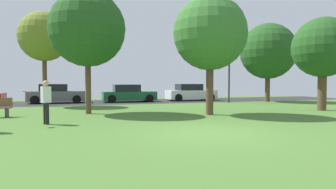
% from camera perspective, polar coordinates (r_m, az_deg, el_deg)
% --- Properties ---
extents(ground_plane, '(44.00, 44.00, 0.00)m').
position_cam_1_polar(ground_plane, '(9.21, 7.95, -7.61)').
color(ground_plane, '#47702D').
extents(road_strip, '(44.00, 6.40, 0.01)m').
position_cam_1_polar(road_strip, '(24.52, -8.85, -1.43)').
color(road_strip, '#28282B').
rests_on(road_strip, ground_plane).
extents(maple_tree_far, '(3.87, 3.87, 6.29)m').
position_cam_1_polar(maple_tree_far, '(15.53, -15.77, 12.46)').
color(maple_tree_far, brown).
rests_on(maple_tree_far, ground_plane).
extents(birch_tree_lone, '(3.44, 3.44, 5.36)m').
position_cam_1_polar(birch_tree_lone, '(18.87, 28.55, 8.19)').
color(birch_tree_lone, brown).
rests_on(birch_tree_lone, ground_plane).
extents(maple_tree_near, '(3.67, 3.67, 5.89)m').
position_cam_1_polar(maple_tree_near, '(14.57, 8.40, 11.95)').
color(maple_tree_near, brown).
rests_on(maple_tree_near, ground_plane).
extents(oak_tree_center, '(3.35, 3.35, 6.42)m').
position_cam_1_polar(oak_tree_center, '(21.43, -23.53, 10.54)').
color(oak_tree_center, brown).
rests_on(oak_tree_center, ground_plane).
extents(oak_tree_left, '(4.70, 4.70, 6.64)m').
position_cam_1_polar(oak_tree_left, '(25.90, 19.35, 8.14)').
color(oak_tree_left, brown).
rests_on(oak_tree_left, ground_plane).
extents(person_thrower, '(0.39, 0.35, 1.68)m').
position_cam_1_polar(person_thrower, '(11.86, -23.20, -1.04)').
color(person_thrower, black).
rests_on(person_thrower, ground_plane).
extents(frisbee_disc, '(0.33, 0.33, 0.06)m').
position_cam_1_polar(frisbee_disc, '(11.56, -26.43, 0.52)').
color(frisbee_disc, '#EA2D6B').
extents(parked_car_grey, '(4.30, 1.94, 1.51)m').
position_cam_1_polar(parked_car_grey, '(24.35, -21.45, 0.03)').
color(parked_car_grey, slate).
rests_on(parked_car_grey, ground_plane).
extents(parked_car_green, '(4.44, 2.05, 1.46)m').
position_cam_1_polar(parked_car_green, '(24.36, -7.89, 0.11)').
color(parked_car_green, '#195633').
rests_on(parked_car_green, ground_plane).
extents(parked_car_white, '(4.48, 2.04, 1.50)m').
position_cam_1_polar(parked_car_white, '(26.15, 4.55, 0.32)').
color(parked_car_white, white).
rests_on(parked_car_white, ground_plane).
extents(street_lamp_post, '(0.14, 0.14, 4.50)m').
position_cam_1_polar(street_lamp_post, '(23.59, 12.11, 3.86)').
color(street_lamp_post, '#2D2D33').
rests_on(street_lamp_post, ground_plane).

